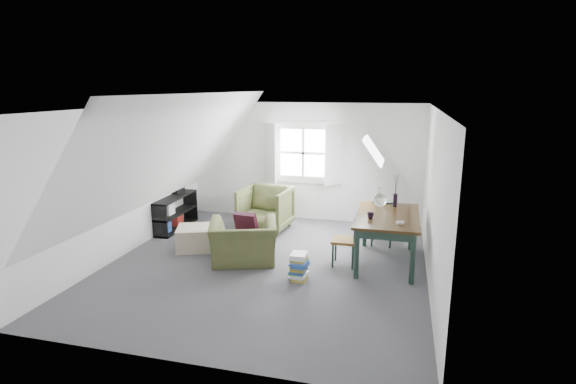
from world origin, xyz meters
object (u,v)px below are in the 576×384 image
(ottoman, at_px, (195,238))
(dining_table, at_px, (387,221))
(dining_chair_far, at_px, (382,222))
(dining_chair_near, at_px, (346,240))
(armchair_far, at_px, (266,229))
(armchair_near, at_px, (244,261))
(magazine_stack, at_px, (299,267))
(media_shelf, at_px, (172,214))

(ottoman, xyz_separation_m, dining_table, (3.31, 0.17, 0.51))
(dining_table, height_order, dining_chair_far, dining_chair_far)
(ottoman, relative_size, dining_chair_near, 0.73)
(armchair_far, bearing_deg, dining_chair_far, -3.52)
(armchair_near, height_order, ottoman, ottoman)
(ottoman, distance_m, dining_chair_far, 3.36)
(armchair_far, relative_size, magazine_stack, 2.39)
(armchair_near, distance_m, ottoman, 1.12)
(media_shelf, bearing_deg, armchair_far, 10.98)
(dining_table, height_order, dining_chair_near, dining_chair_near)
(ottoman, relative_size, dining_chair_far, 0.71)
(ottoman, relative_size, magazine_stack, 1.51)
(dining_table, xyz_separation_m, media_shelf, (-4.26, 0.79, -0.41))
(media_shelf, distance_m, magazine_stack, 3.51)
(armchair_near, xyz_separation_m, media_shelf, (-2.00, 1.31, 0.30))
(dining_chair_near, distance_m, magazine_stack, 0.97)
(ottoman, xyz_separation_m, media_shelf, (-0.96, 0.96, 0.10))
(dining_chair_near, bearing_deg, dining_chair_far, 174.20)
(dining_table, bearing_deg, armchair_far, 148.86)
(dining_chair_far, bearing_deg, armchair_near, 21.42)
(ottoman, relative_size, media_shelf, 0.46)
(armchair_near, xyz_separation_m, armchair_far, (-0.16, 1.73, 0.00))
(armchair_near, xyz_separation_m, ottoman, (-1.04, 0.36, 0.20))
(dining_chair_far, bearing_deg, dining_table, 86.49)
(armchair_near, height_order, magazine_stack, magazine_stack)
(armchair_near, distance_m, magazine_stack, 1.15)
(media_shelf, bearing_deg, dining_table, -12.17)
(dining_chair_near, bearing_deg, ottoman, -72.81)
(media_shelf, bearing_deg, armchair_near, -35.02)
(magazine_stack, bearing_deg, armchair_near, 156.53)
(ottoman, bearing_deg, dining_table, 2.96)
(ottoman, xyz_separation_m, dining_chair_far, (3.20, 1.01, 0.24))
(dining_chair_far, relative_size, media_shelf, 0.65)
(armchair_near, relative_size, dining_chair_far, 1.25)
(ottoman, bearing_deg, dining_chair_far, 17.58)
(dining_chair_far, bearing_deg, magazine_stack, 47.48)
(armchair_near, bearing_deg, armchair_far, -103.44)
(dining_chair_near, height_order, magazine_stack, dining_chair_near)
(armchair_far, xyz_separation_m, magazine_stack, (1.20, -2.18, 0.20))
(dining_table, distance_m, magazine_stack, 1.65)
(dining_chair_far, height_order, dining_chair_near, dining_chair_far)
(armchair_near, relative_size, dining_table, 0.65)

